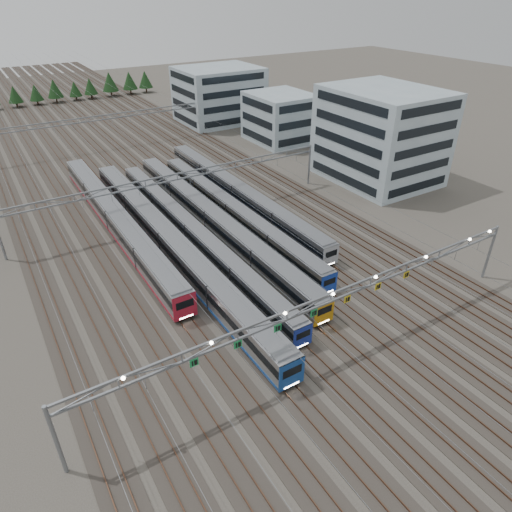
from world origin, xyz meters
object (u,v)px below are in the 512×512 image
train_d (212,219)px  train_e (233,211)px  train_b (169,241)px  gantry_far (103,121)px  gantry_near (331,300)px  depot_bldg_north (219,95)px  train_a (116,220)px  train_f (238,193)px  gantry_mid (178,182)px  depot_bldg_south (381,136)px  depot_bldg_mid (281,118)px  train_c (192,232)px

train_d → train_e: train_d is taller
train_b → gantry_far: gantry_far is taller
gantry_near → depot_bldg_north: depot_bldg_north is taller
train_a → gantry_near: gantry_near is taller
train_e → train_f: train_f is taller
gantry_mid → train_a: bearing=-179.3°
train_d → gantry_mid: size_ratio=1.02×
train_b → train_e: (13.50, 4.72, -0.32)m
depot_bldg_south → depot_bldg_north: bearing=96.4°
gantry_far → depot_bldg_south: size_ratio=2.56×
train_a → train_b: bearing=-68.2°
train_a → depot_bldg_mid: 57.80m
train_a → train_c: train_a is taller
train_a → gantry_far: size_ratio=0.97×
train_c → depot_bldg_mid: size_ratio=3.60×
train_c → gantry_near: (2.20, -30.20, 5.18)m
train_b → depot_bldg_north: (42.10, 63.57, 5.16)m
train_d → depot_bldg_north: bearing=61.2°
depot_bldg_south → depot_bldg_mid: depot_bldg_south is taller
train_c → train_f: train_f is taller
train_b → train_f: 20.89m
train_f → gantry_far: (-11.25, 45.77, 4.31)m
train_e → gantry_near: bearing=-101.5°
train_c → train_e: 9.58m
train_c → depot_bldg_north: depot_bldg_north is taller
gantry_mid → gantry_far: 45.00m
train_d → gantry_mid: bearing=105.7°
depot_bldg_south → gantry_mid: bearing=173.4°
train_f → train_a: bearing=178.4°
train_c → gantry_mid: 11.12m
train_a → depot_bldg_north: size_ratio=2.48×
train_f → train_b: bearing=-149.5°
gantry_mid → train_e: bearing=-44.6°
train_c → train_f: bearing=34.1°
train_c → train_b: bearing=-162.2°
train_c → gantry_mid: bearing=77.2°
gantry_near → gantry_mid: (0.05, 40.12, -0.70)m
gantry_mid → train_c: bearing=-102.8°
gantry_far → train_e: bearing=-82.6°
train_d → train_e: 4.70m
train_c → depot_bldg_south: depot_bldg_south is taller
train_e → depot_bldg_north: bearing=64.1°
train_b → depot_bldg_mid: 60.36m
train_e → depot_bldg_south: bearing=2.9°
depot_bldg_north → depot_bldg_south: bearing=-83.6°
train_b → depot_bldg_north: depot_bldg_north is taller
train_e → depot_bldg_north: size_ratio=2.33×
train_d → train_e: bearing=16.5°
train_f → gantry_near: bearing=-106.0°
train_c → train_e: bearing=20.0°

